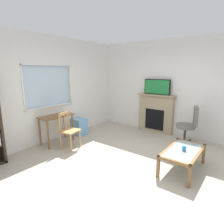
% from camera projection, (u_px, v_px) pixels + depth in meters
% --- Properties ---
extents(ground, '(5.85, 6.17, 0.02)m').
position_uv_depth(ground, '(132.00, 167.00, 3.78)').
color(ground, '#B2A893').
extents(wall_back_with_window, '(4.85, 0.15, 2.77)m').
position_uv_depth(wall_back_with_window, '(50.00, 90.00, 5.01)').
color(wall_back_with_window, silver).
rests_on(wall_back_with_window, ground).
extents(wall_right, '(0.12, 5.37, 2.77)m').
position_uv_depth(wall_right, '(178.00, 88.00, 5.40)').
color(wall_right, silver).
rests_on(wall_right, ground).
extents(desk_under_window, '(0.87, 0.45, 0.75)m').
position_uv_depth(desk_under_window, '(56.00, 120.00, 4.88)').
color(desk_under_window, brown).
rests_on(desk_under_window, ground).
extents(wooden_chair, '(0.48, 0.46, 0.90)m').
position_uv_depth(wooden_chair, '(69.00, 130.00, 4.58)').
color(wooden_chair, tan).
rests_on(wooden_chair, ground).
extents(plastic_drawer_unit, '(0.35, 0.40, 0.49)m').
position_uv_depth(plastic_drawer_unit, '(79.00, 126.00, 5.63)').
color(plastic_drawer_unit, '#72ADDB').
rests_on(plastic_drawer_unit, ground).
extents(fireplace, '(0.26, 1.17, 1.17)m').
position_uv_depth(fireplace, '(156.00, 113.00, 5.80)').
color(fireplace, tan).
rests_on(fireplace, ground).
extents(tv, '(0.06, 0.81, 0.45)m').
position_uv_depth(tv, '(157.00, 87.00, 5.61)').
color(tv, black).
rests_on(tv, fireplace).
extents(office_chair, '(0.58, 0.57, 1.00)m').
position_uv_depth(office_chair, '(189.00, 124.00, 4.82)').
color(office_chair, slate).
rests_on(office_chair, ground).
extents(coffee_table, '(1.10, 0.59, 0.41)m').
position_uv_depth(coffee_table, '(183.00, 153.00, 3.60)').
color(coffee_table, '#8C9E99').
rests_on(coffee_table, ground).
extents(sippy_cup, '(0.07, 0.07, 0.09)m').
position_uv_depth(sippy_cup, '(184.00, 148.00, 3.55)').
color(sippy_cup, '#337FD6').
rests_on(sippy_cup, coffee_table).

